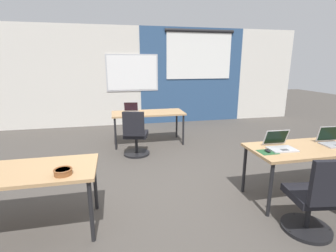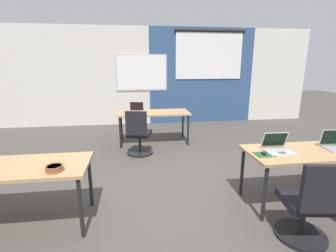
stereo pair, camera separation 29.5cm
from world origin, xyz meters
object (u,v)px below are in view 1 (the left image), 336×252
Objects in this scene: desk_near_right at (309,151)px; desk_far_center at (148,115)px; snack_bowl at (63,171)px; laptop_near_right_inner at (280,145)px; laptop_far_left at (131,111)px; mouse_near_right_inner at (268,151)px; desk_near_left at (16,176)px; chair_far_left at (136,137)px; laptop_near_right_end at (333,141)px; chair_near_right_inner at (315,203)px.

desk_far_center is (-1.75, 2.80, 0.00)m from desk_near_right.
snack_bowl is at bearing -112.75° from desk_far_center.
laptop_near_right_inner is at bearing -64.36° from desk_far_center.
laptop_far_left reaches higher than snack_bowl.
desk_near_right is 9.01× the size of snack_bowl.
desk_far_center is at bearing 111.01° from mouse_near_right_inner.
chair_far_left is at bearing 55.84° from desk_near_left.
laptop_near_right_end is at bearing -52.40° from desk_far_center.
desk_far_center is 3.72m from chair_near_right_inner.
desk_near_right is 4.64× the size of laptop_near_right_end.
desk_near_right is at bearing -116.65° from chair_near_right_inner.
mouse_near_right_inner is (-1.04, -0.08, -0.03)m from laptop_near_right_end.
laptop_far_left is (1.37, 2.81, 0.11)m from desk_near_left.
laptop_near_right_end is 3.34× the size of mouse_near_right_inner.
mouse_near_right_inner reaches higher than desk_near_left.
snack_bowl is (-0.90, -2.24, 0.38)m from chair_far_left.
mouse_near_right_inner is (1.10, -2.85, 0.08)m from desk_far_center.
chair_far_left is at bearing -78.55° from laptop_far_left.
desk_near_left is at bearing 70.40° from chair_far_left.
desk_near_left is 3.30m from desk_far_center.
desk_near_right is 15.51× the size of mouse_near_right_inner.
desk_far_center is 3.25m from snack_bowl.
desk_far_center is at bearing 118.18° from laptop_near_right_inner.
desk_near_left is at bearing -176.34° from laptop_near_right_end.
desk_far_center is 4.30× the size of laptop_far_left.
laptop_near_right_end is at bearing -131.80° from chair_near_right_inner.
desk_near_right and desk_far_center have the same top height.
laptop_near_right_end is at bearing 2.25° from laptop_near_right_inner.
chair_near_right_inner is (3.01, -0.69, -0.28)m from desk_near_left.
snack_bowl is (-2.35, -0.14, 0.01)m from mouse_near_right_inner.
laptop_near_right_end reaches higher than desk_near_right.
laptop_far_left reaches higher than chair_near_right_inner.
mouse_near_right_inner is at bearing -66.60° from chair_near_right_inner.
snack_bowl is at bearing -176.35° from desk_near_right.
snack_bowl is (-0.87, -3.00, -0.01)m from laptop_far_left.
snack_bowl reaches higher than mouse_near_right_inner.
chair_far_left is at bearing 132.38° from laptop_near_right_inner.
mouse_near_right_inner is at bearing 139.15° from chair_far_left.
desk_far_center is at bearing 67.25° from snack_bowl.
laptop_far_left is at bearing 178.21° from desk_far_center.
desk_near_left is 3.50m from desk_near_right.
desk_near_right is 1.74× the size of chair_near_right_inner.
chair_near_right_inner is at bearing 135.13° from chair_far_left.
chair_far_left is (-2.11, 2.05, -0.28)m from desk_near_right.
desk_near_right is at bearing 4.76° from mouse_near_right_inner.
desk_near_right is 0.89m from chair_near_right_inner.
desk_far_center is at bearing 122.01° from desk_near_right.
mouse_near_right_inner is 2.35m from snack_bowl.
laptop_near_right_end is (0.38, 0.03, 0.11)m from desk_near_right.
snack_bowl is (-3.39, -0.22, -0.01)m from laptop_near_right_end.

